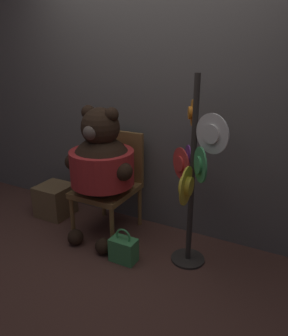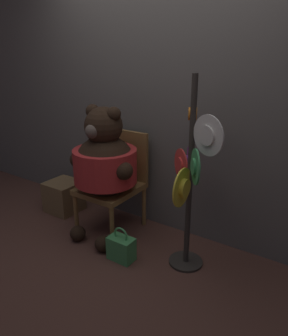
{
  "view_description": "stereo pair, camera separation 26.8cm",
  "coord_description": "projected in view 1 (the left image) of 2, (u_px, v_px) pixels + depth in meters",
  "views": [
    {
      "loc": [
        1.26,
        -2.13,
        1.68
      ],
      "look_at": [
        0.08,
        0.09,
        0.75
      ],
      "focal_mm": 35.0,
      "sensor_mm": 36.0,
      "label": 1
    },
    {
      "loc": [
        1.49,
        -1.99,
        1.68
      ],
      "look_at": [
        0.08,
        0.09,
        0.75
      ],
      "focal_mm": 35.0,
      "sensor_mm": 36.0,
      "label": 2
    }
  ],
  "objects": [
    {
      "name": "handbag_on_ground",
      "position": [
        124.0,
        249.0,
        2.72
      ],
      "size": [
        0.22,
        0.14,
        0.3
      ],
      "color": "#479E56",
      "rests_on": "ground_plane"
    },
    {
      "name": "wall_back",
      "position": [
        162.0,
        97.0,
        2.95
      ],
      "size": [
        8.0,
        0.1,
        2.52
      ],
      "color": "#66605B",
      "rests_on": "ground_plane"
    },
    {
      "name": "chair",
      "position": [
        111.0,
        180.0,
        3.11
      ],
      "size": [
        0.5,
        0.56,
        0.94
      ],
      "color": "olive",
      "rests_on": "ground_plane"
    },
    {
      "name": "teddy_bear",
      "position": [
        102.0,
        163.0,
        2.87
      ],
      "size": [
        0.68,
        0.6,
        1.23
      ],
      "color": "black",
      "rests_on": "ground_plane"
    },
    {
      "name": "hat_display_rack",
      "position": [
        192.0,
        173.0,
        2.5
      ],
      "size": [
        0.53,
        0.57,
        1.52
      ],
      "color": "#332D28",
      "rests_on": "ground_plane"
    },
    {
      "name": "ground_plane",
      "position": [
        131.0,
        250.0,
        2.9
      ],
      "size": [
        14.0,
        14.0,
        0.0
      ],
      "primitive_type": "plane",
      "color": "brown"
    },
    {
      "name": "wooden_crate",
      "position": [
        55.0,
        200.0,
        3.46
      ],
      "size": [
        0.33,
        0.33,
        0.33
      ],
      "color": "brown",
      "rests_on": "ground_plane"
    }
  ]
}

